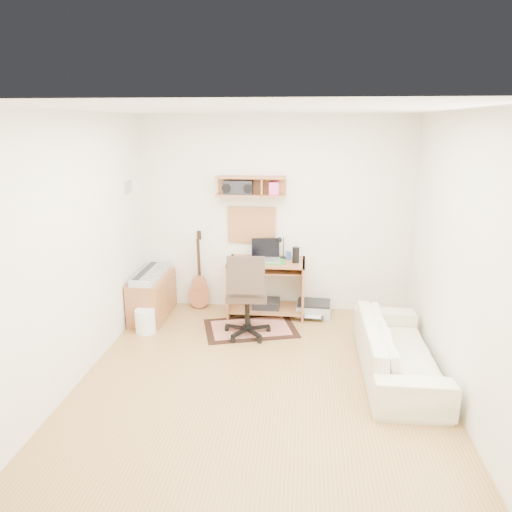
# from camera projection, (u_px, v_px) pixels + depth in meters

# --- Properties ---
(floor) EXTENTS (3.60, 4.00, 0.01)m
(floor) POSITION_uv_depth(u_px,v_px,m) (260.00, 381.00, 4.76)
(floor) COLOR #AA7E46
(floor) RESTS_ON ground
(ceiling) EXTENTS (3.60, 4.00, 0.01)m
(ceiling) POSITION_uv_depth(u_px,v_px,m) (261.00, 109.00, 4.05)
(ceiling) COLOR white
(ceiling) RESTS_ON ground
(back_wall) EXTENTS (3.60, 0.01, 2.60)m
(back_wall) POSITION_uv_depth(u_px,v_px,m) (274.00, 215.00, 6.32)
(back_wall) COLOR white
(back_wall) RESTS_ON ground
(left_wall) EXTENTS (0.01, 4.00, 2.60)m
(left_wall) POSITION_uv_depth(u_px,v_px,m) (74.00, 251.00, 4.58)
(left_wall) COLOR white
(left_wall) RESTS_ON ground
(right_wall) EXTENTS (0.01, 4.00, 2.60)m
(right_wall) POSITION_uv_depth(u_px,v_px,m) (462.00, 261.00, 4.23)
(right_wall) COLOR white
(right_wall) RESTS_ON ground
(wall_shelf) EXTENTS (0.90, 0.25, 0.26)m
(wall_shelf) POSITION_uv_depth(u_px,v_px,m) (251.00, 186.00, 6.12)
(wall_shelf) COLOR #A7633B
(wall_shelf) RESTS_ON back_wall
(cork_board) EXTENTS (0.64, 0.03, 0.49)m
(cork_board) POSITION_uv_depth(u_px,v_px,m) (252.00, 225.00, 6.36)
(cork_board) COLOR tan
(cork_board) RESTS_ON back_wall
(wall_photo) EXTENTS (0.02, 0.20, 0.15)m
(wall_photo) POSITION_uv_depth(u_px,v_px,m) (129.00, 187.00, 5.90)
(wall_photo) COLOR #4C8CBF
(wall_photo) RESTS_ON left_wall
(desk) EXTENTS (1.00, 0.55, 0.75)m
(desk) POSITION_uv_depth(u_px,v_px,m) (266.00, 288.00, 6.31)
(desk) COLOR #A7633B
(desk) RESTS_ON floor
(laptop) EXTENTS (0.41, 0.41, 0.28)m
(laptop) POSITION_uv_depth(u_px,v_px,m) (266.00, 251.00, 6.15)
(laptop) COLOR silver
(laptop) RESTS_ON desk
(speaker) EXTENTS (0.09, 0.09, 0.20)m
(speaker) POSITION_uv_depth(u_px,v_px,m) (296.00, 255.00, 6.10)
(speaker) COLOR black
(speaker) RESTS_ON desk
(desk_lamp) EXTENTS (0.10, 0.10, 0.29)m
(desk_lamp) POSITION_uv_depth(u_px,v_px,m) (283.00, 248.00, 6.28)
(desk_lamp) COLOR black
(desk_lamp) RESTS_ON desk
(pencil_cup) EXTENTS (0.07, 0.07, 0.11)m
(pencil_cup) POSITION_uv_depth(u_px,v_px,m) (288.00, 255.00, 6.26)
(pencil_cup) COLOR #2F4E8F
(pencil_cup) RESTS_ON desk
(boombox) EXTENTS (0.38, 0.17, 0.19)m
(boombox) POSITION_uv_depth(u_px,v_px,m) (238.00, 188.00, 6.13)
(boombox) COLOR black
(boombox) RESTS_ON wall_shelf
(rug) EXTENTS (1.28, 1.02, 0.01)m
(rug) POSITION_uv_depth(u_px,v_px,m) (251.00, 328.00, 5.95)
(rug) COLOR beige
(rug) RESTS_ON floor
(task_chair) EXTENTS (0.57, 0.57, 1.06)m
(task_chair) POSITION_uv_depth(u_px,v_px,m) (247.00, 294.00, 5.64)
(task_chair) COLOR #382B21
(task_chair) RESTS_ON floor
(cabinet) EXTENTS (0.40, 0.90, 0.55)m
(cabinet) POSITION_uv_depth(u_px,v_px,m) (152.00, 296.00, 6.28)
(cabinet) COLOR #A7633B
(cabinet) RESTS_ON floor
(music_keyboard) EXTENTS (0.28, 0.89, 0.08)m
(music_keyboard) POSITION_uv_depth(u_px,v_px,m) (151.00, 274.00, 6.19)
(music_keyboard) COLOR #B2B5BA
(music_keyboard) RESTS_ON cabinet
(guitar) EXTENTS (0.31, 0.22, 1.08)m
(guitar) POSITION_uv_depth(u_px,v_px,m) (198.00, 271.00, 6.49)
(guitar) COLOR #AC5B35
(guitar) RESTS_ON floor
(waste_basket) EXTENTS (0.26, 0.26, 0.29)m
(waste_basket) POSITION_uv_depth(u_px,v_px,m) (145.00, 321.00, 5.82)
(waste_basket) COLOR white
(waste_basket) RESTS_ON floor
(printer) EXTENTS (0.47, 0.38, 0.17)m
(printer) POSITION_uv_depth(u_px,v_px,m) (314.00, 309.00, 6.37)
(printer) COLOR #A5A8AA
(printer) RESTS_ON floor
(sofa) EXTENTS (0.53, 1.80, 0.70)m
(sofa) POSITION_uv_depth(u_px,v_px,m) (399.00, 341.00, 4.82)
(sofa) COLOR beige
(sofa) RESTS_ON floor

